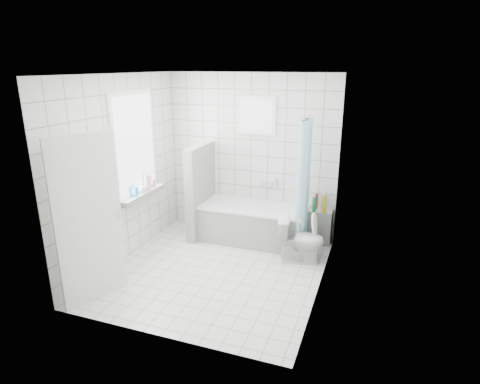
% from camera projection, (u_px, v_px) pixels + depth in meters
% --- Properties ---
extents(ground, '(3.00, 3.00, 0.00)m').
position_uv_depth(ground, '(216.00, 270.00, 5.53)').
color(ground, white).
rests_on(ground, ground).
extents(ceiling, '(3.00, 3.00, 0.00)m').
position_uv_depth(ceiling, '(212.00, 74.00, 4.74)').
color(ceiling, white).
rests_on(ceiling, ground).
extents(wall_back, '(2.80, 0.02, 2.60)m').
position_uv_depth(wall_back, '(251.00, 156.00, 6.48)').
color(wall_back, white).
rests_on(wall_back, ground).
extents(wall_front, '(2.80, 0.02, 2.60)m').
position_uv_depth(wall_front, '(152.00, 220.00, 3.79)').
color(wall_front, white).
rests_on(wall_front, ground).
extents(wall_left, '(0.02, 3.00, 2.60)m').
position_uv_depth(wall_left, '(122.00, 170.00, 5.58)').
color(wall_left, white).
rests_on(wall_left, ground).
extents(wall_right, '(0.02, 3.00, 2.60)m').
position_uv_depth(wall_right, '(325.00, 191.00, 4.69)').
color(wall_right, white).
rests_on(wall_right, ground).
extents(window_left, '(0.01, 0.90, 1.40)m').
position_uv_depth(window_left, '(136.00, 145.00, 5.75)').
color(window_left, white).
rests_on(window_left, wall_left).
extents(window_back, '(0.50, 0.01, 0.50)m').
position_uv_depth(window_back, '(257.00, 116.00, 6.21)').
color(window_back, white).
rests_on(window_back, wall_back).
extents(window_sill, '(0.18, 1.02, 0.08)m').
position_uv_depth(window_sill, '(142.00, 195.00, 5.96)').
color(window_sill, white).
rests_on(window_sill, wall_left).
extents(door, '(0.36, 0.75, 2.00)m').
position_uv_depth(door, '(89.00, 221.00, 4.58)').
color(door, silver).
rests_on(door, ground).
extents(bathtub, '(1.66, 0.77, 0.58)m').
position_uv_depth(bathtub, '(254.00, 223.00, 6.39)').
color(bathtub, white).
rests_on(bathtub, ground).
extents(partition_wall, '(0.15, 0.85, 1.50)m').
position_uv_depth(partition_wall, '(201.00, 191.00, 6.50)').
color(partition_wall, white).
rests_on(partition_wall, ground).
extents(tiled_ledge, '(0.40, 0.24, 0.55)m').
position_uv_depth(tiled_ledge, '(319.00, 226.00, 6.31)').
color(tiled_ledge, white).
rests_on(tiled_ledge, ground).
extents(toilet, '(0.71, 0.50, 0.66)m').
position_uv_depth(toilet, '(301.00, 240.00, 5.68)').
color(toilet, white).
rests_on(toilet, ground).
extents(curtain_rod, '(0.02, 0.80, 0.02)m').
position_uv_depth(curtain_rod, '(307.00, 117.00, 5.61)').
color(curtain_rod, silver).
rests_on(curtain_rod, wall_back).
extents(shower_curtain, '(0.14, 0.48, 1.78)m').
position_uv_depth(shower_curtain, '(302.00, 182.00, 5.76)').
color(shower_curtain, '#4CC4DF').
rests_on(shower_curtain, curtain_rod).
extents(tub_faucet, '(0.18, 0.06, 0.06)m').
position_uv_depth(tub_faucet, '(266.00, 185.00, 6.49)').
color(tub_faucet, silver).
rests_on(tub_faucet, wall_back).
extents(sill_bottles, '(0.18, 0.59, 0.32)m').
position_uv_depth(sill_bottles, '(144.00, 183.00, 5.95)').
color(sill_bottles, '#36B7F5').
rests_on(sill_bottles, window_sill).
extents(ledge_bottles, '(0.21, 0.20, 0.27)m').
position_uv_depth(ledge_bottles, '(319.00, 203.00, 6.16)').
color(ledge_bottles, gold).
rests_on(ledge_bottles, tiled_ledge).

